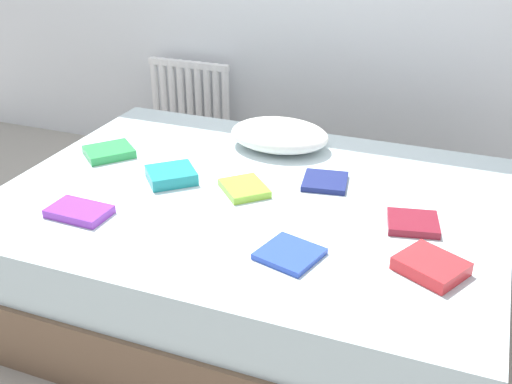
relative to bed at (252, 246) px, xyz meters
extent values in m
plane|color=#9E998E|center=(0.00, 0.00, -0.25)|extent=(8.00, 8.00, 0.00)
cube|color=brown|center=(0.00, 0.00, -0.11)|extent=(2.00, 1.50, 0.28)
cube|color=silver|center=(0.00, 0.00, 0.14)|extent=(1.96, 1.46, 0.22)
cylinder|color=white|center=(-1.13, 1.20, 0.13)|extent=(0.04, 0.04, 0.55)
cylinder|color=white|center=(-1.07, 1.20, 0.13)|extent=(0.04, 0.04, 0.55)
cylinder|color=white|center=(-1.01, 1.20, 0.13)|extent=(0.04, 0.04, 0.55)
cylinder|color=white|center=(-0.95, 1.20, 0.13)|extent=(0.04, 0.04, 0.55)
cylinder|color=white|center=(-0.89, 1.20, 0.13)|extent=(0.04, 0.04, 0.55)
cylinder|color=white|center=(-0.83, 1.20, 0.13)|extent=(0.04, 0.04, 0.55)
cylinder|color=white|center=(-0.77, 1.20, 0.13)|extent=(0.04, 0.04, 0.55)
cylinder|color=white|center=(-0.71, 1.20, 0.13)|extent=(0.04, 0.04, 0.55)
cylinder|color=white|center=(-0.65, 1.20, 0.13)|extent=(0.04, 0.04, 0.55)
cube|color=white|center=(-0.89, 1.20, 0.38)|extent=(0.53, 0.04, 0.04)
cube|color=white|center=(-0.89, 1.20, -0.13)|extent=(0.53, 0.04, 0.04)
ellipsoid|color=white|center=(-0.05, 0.48, 0.32)|extent=(0.46, 0.34, 0.13)
cube|color=purple|center=(-0.53, -0.40, 0.27)|extent=(0.23, 0.15, 0.03)
cube|color=#2847B7|center=(0.29, -0.38, 0.26)|extent=(0.23, 0.23, 0.02)
cube|color=#8CC638|center=(-0.03, 0.00, 0.27)|extent=(0.25, 0.25, 0.03)
cube|color=red|center=(0.74, -0.31, 0.28)|extent=(0.25, 0.24, 0.05)
cube|color=teal|center=(-0.35, -0.02, 0.28)|extent=(0.26, 0.25, 0.05)
cube|color=navy|center=(0.25, 0.18, 0.26)|extent=(0.21, 0.21, 0.02)
cube|color=maroon|center=(0.64, -0.03, 0.27)|extent=(0.21, 0.20, 0.03)
cube|color=green|center=(-0.74, 0.11, 0.27)|extent=(0.26, 0.27, 0.04)
camera|label=1|loc=(0.81, -2.02, 1.37)|focal=42.81mm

